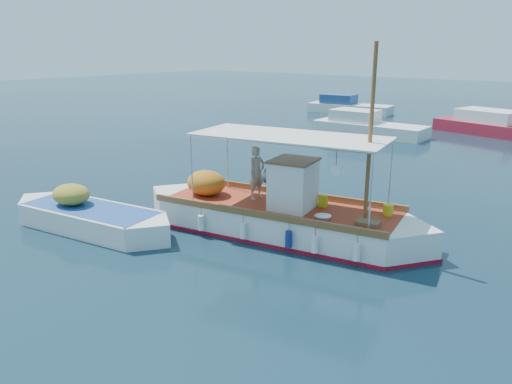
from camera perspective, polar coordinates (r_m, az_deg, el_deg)
The scene contains 6 objects.
ground at distance 15.47m, azimuth 2.54°, elevation -5.23°, with size 160.00×160.00×0.00m, color black.
fishing_caique at distance 15.72m, azimuth 2.33°, elevation -2.81°, with size 9.67×3.95×6.01m.
dinghy at distance 16.96m, azimuth -18.49°, elevation -2.92°, with size 6.41×2.55×1.58m.
bg_boat_nw at distance 34.18m, azimuth 12.49°, elevation 7.22°, with size 7.42×2.47×1.80m.
bg_boat_n at distance 36.75m, azimuth 26.42°, elevation 6.53°, with size 9.74×5.03×1.80m.
bg_boat_far_w at distance 45.24m, azimuth 10.40°, elevation 9.49°, with size 7.43×3.18×1.80m.
Camera 1 is at (8.44, -11.65, 5.68)m, focal length 35.00 mm.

